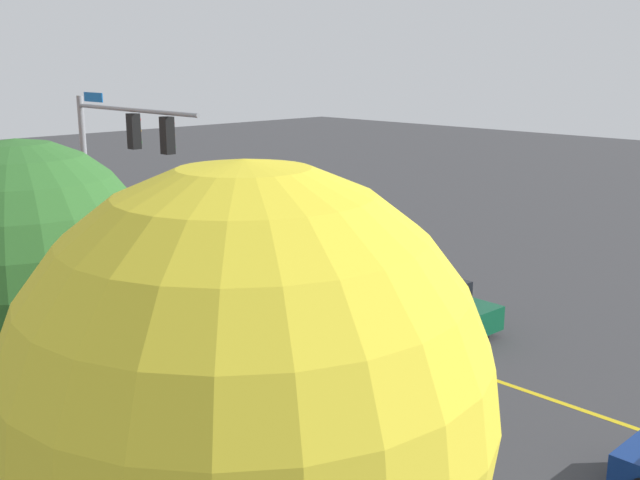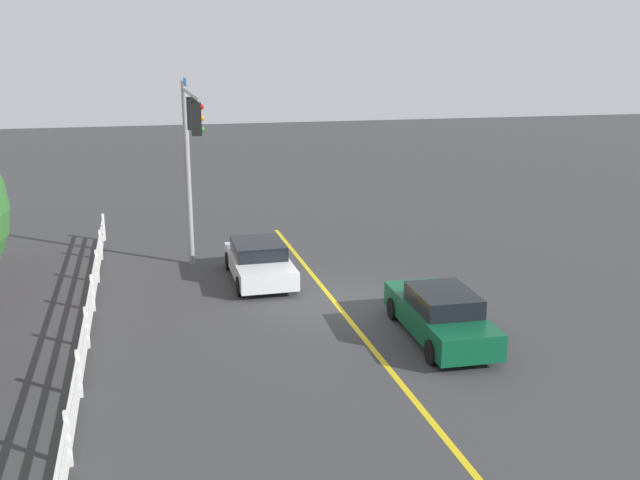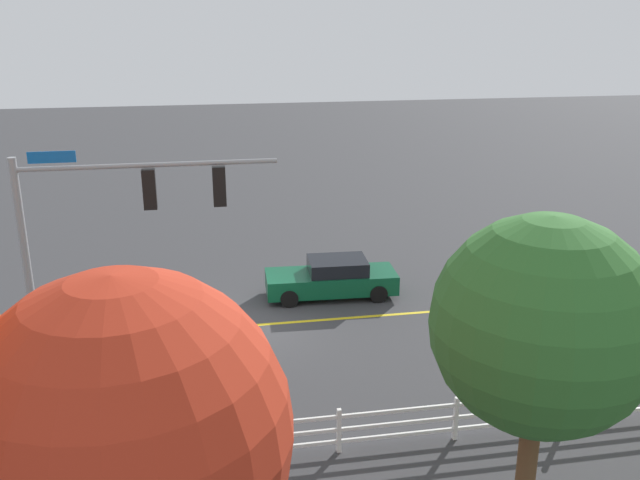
# 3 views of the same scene
# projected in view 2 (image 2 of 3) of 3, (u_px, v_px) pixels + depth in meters

# --- Properties ---
(ground_plane) EXTENTS (120.00, 120.00, 0.00)m
(ground_plane) POSITION_uv_depth(u_px,v_px,m) (337.00, 305.00, 22.10)
(ground_plane) COLOR #38383A
(lane_center_stripe) EXTENTS (28.00, 0.16, 0.01)m
(lane_center_stripe) POSITION_uv_depth(u_px,v_px,m) (379.00, 356.00, 18.36)
(lane_center_stripe) COLOR gold
(lane_center_stripe) RESTS_ON ground_plane
(signal_assembly) EXTENTS (6.35, 0.37, 6.81)m
(signal_assembly) POSITION_uv_depth(u_px,v_px,m) (190.00, 142.00, 23.42)
(signal_assembly) COLOR gray
(signal_assembly) RESTS_ON ground_plane
(car_0) EXTENTS (4.40, 2.00, 1.31)m
(car_0) POSITION_uv_depth(u_px,v_px,m) (259.00, 261.00, 24.46)
(car_0) COLOR silver
(car_0) RESTS_ON ground_plane
(car_1) EXTENTS (4.81, 1.97, 1.43)m
(car_1) POSITION_uv_depth(u_px,v_px,m) (440.00, 314.00, 19.38)
(car_1) COLOR #0C4C2D
(car_1) RESTS_ON ground_plane
(white_rail_fence) EXTENTS (26.10, 0.10, 1.15)m
(white_rail_fence) POSITION_uv_depth(u_px,v_px,m) (83.00, 348.00, 17.39)
(white_rail_fence) COLOR white
(white_rail_fence) RESTS_ON ground_plane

